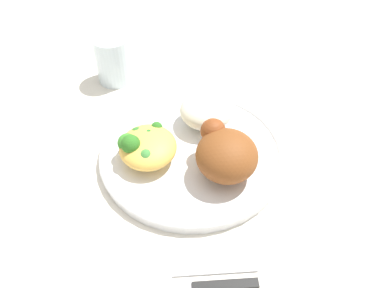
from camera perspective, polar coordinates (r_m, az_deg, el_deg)
The scene contains 9 objects.
ground_plane at distance 0.63m, azimuth 0.00°, elevation -1.89°, with size 2.00×2.00×0.00m, color white.
plate at distance 0.62m, azimuth 0.00°, elevation -1.25°, with size 0.29×0.29×0.02m.
roasted_chicken at distance 0.56m, azimuth 4.81°, elevation -1.35°, with size 0.10×0.09×0.07m.
rice_pile at distance 0.64m, azimuth 2.06°, elevation 4.82°, with size 0.08×0.09×0.05m, color white.
mac_cheese_with_broccoli at distance 0.59m, azimuth -6.67°, elevation -0.25°, with size 0.09×0.09×0.05m.
fork at distance 0.51m, azimuth 0.37°, elevation -17.80°, with size 0.02×0.14×0.01m.
knife at distance 0.50m, azimuth 0.17°, elevation -19.70°, with size 0.03×0.19×0.01m.
water_glass at distance 0.77m, azimuth -11.14°, elevation 11.77°, with size 0.07×0.07×0.09m, color silver.
napkin at distance 0.81m, azimuth 3.65°, elevation 10.51°, with size 0.09×0.11×0.00m, color white.
Camera 1 is at (-0.42, 0.06, 0.46)m, focal length 37.38 mm.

